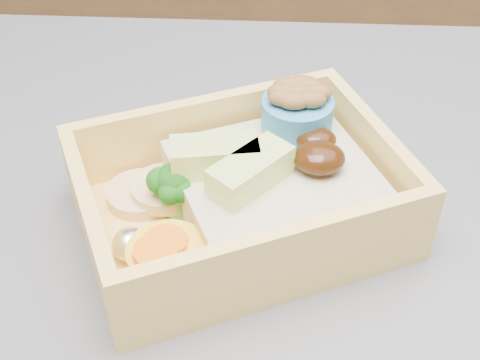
{
  "coord_description": "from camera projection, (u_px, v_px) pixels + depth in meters",
  "views": [
    {
      "loc": [
        0.04,
        -0.3,
        1.24
      ],
      "look_at": [
        0.02,
        0.02,
        0.96
      ],
      "focal_mm": 50.0,
      "sensor_mm": 36.0,
      "label": 1
    }
  ],
  "objects": [
    {
      "name": "bento_box",
      "position": [
        248.0,
        190.0,
        0.45
      ],
      "size": [
        0.25,
        0.22,
        0.08
      ],
      "rotation": [
        0.0,
        0.0,
        0.42
      ],
      "color": "#FFD269",
      "rests_on": "island"
    }
  ]
}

